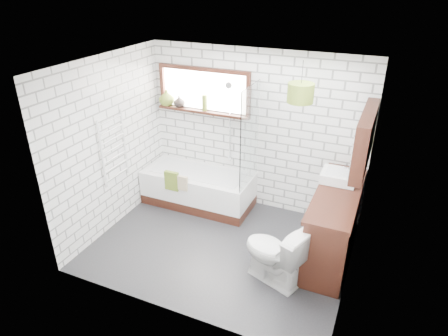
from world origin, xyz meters
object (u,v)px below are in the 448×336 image
at_px(bathtub, 199,188).
at_px(toilet, 274,253).
at_px(vanity, 334,224).
at_px(pendant, 301,93).
at_px(basin, 339,176).

distance_m(bathtub, toilet, 2.10).
bearing_deg(vanity, toilet, -125.17).
height_order(toilet, pendant, pendant).
xyz_separation_m(vanity, pendant, (-0.65, 0.24, 1.62)).
bearing_deg(pendant, bathtub, 171.98).
xyz_separation_m(bathtub, basin, (2.17, -0.16, 0.74)).
bearing_deg(bathtub, basin, -4.11).
bearing_deg(basin, pendant, -173.44).
height_order(vanity, pendant, pendant).
bearing_deg(bathtub, vanity, -11.65).
xyz_separation_m(bathtub, vanity, (2.23, -0.46, 0.20)).
height_order(bathtub, basin, basin).
bearing_deg(pendant, vanity, -20.12).
distance_m(basin, pendant, 1.23).
relative_size(bathtub, vanity, 1.05).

